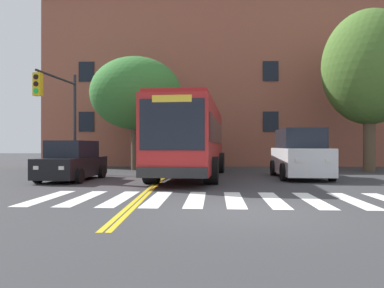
{
  "coord_description": "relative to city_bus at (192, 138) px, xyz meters",
  "views": [
    {
      "loc": [
        -1.18,
        -8.52,
        1.52
      ],
      "look_at": [
        -1.46,
        8.44,
        1.56
      ],
      "focal_mm": 35.0,
      "sensor_mm": 36.0,
      "label": 1
    }
  ],
  "objects": [
    {
      "name": "ground_plane",
      "position": [
        1.49,
        -9.47,
        -1.87
      ],
      "size": [
        120.0,
        120.0,
        0.0
      ],
      "primitive_type": "plane",
      "color": "#38383A"
    },
    {
      "name": "car_black_near_lane",
      "position": [
        -5.1,
        -2.0,
        -1.08
      ],
      "size": [
        2.25,
        4.22,
        1.7
      ],
      "color": "black",
      "rests_on": "ground"
    },
    {
      "name": "lane_line_yellow_outer",
      "position": [
        -1.25,
        6.43,
        -1.87
      ],
      "size": [
        0.12,
        36.0,
        0.01
      ],
      "primitive_type": "cube",
      "color": "gold",
      "rests_on": "ground"
    },
    {
      "name": "crosswalk",
      "position": [
        0.78,
        -7.57,
        -1.86
      ],
      "size": [
        10.27,
        3.63,
        0.01
      ],
      "color": "white",
      "rests_on": "ground"
    },
    {
      "name": "street_tree_curbside_large",
      "position": [
        10.22,
        3.8,
        4.14
      ],
      "size": [
        6.74,
        6.36,
        9.38
      ],
      "color": "brown",
      "rests_on": "ground"
    },
    {
      "name": "city_bus",
      "position": [
        0.0,
        0.0,
        0.0
      ],
      "size": [
        3.7,
        11.34,
        3.46
      ],
      "color": "#B22323",
      "rests_on": "ground"
    },
    {
      "name": "traffic_light_far_corner",
      "position": [
        -6.43,
        0.14,
        1.65
      ],
      "size": [
        0.68,
        3.88,
        5.25
      ],
      "color": "#28282D",
      "rests_on": "ground"
    },
    {
      "name": "lane_line_yellow_inner",
      "position": [
        -1.41,
        6.43,
        -1.87
      ],
      "size": [
        0.12,
        36.0,
        0.01
      ],
      "primitive_type": "cube",
      "color": "gold",
      "rests_on": "ground"
    },
    {
      "name": "car_white_far_lane",
      "position": [
        4.98,
        -0.79,
        -0.79
      ],
      "size": [
        2.41,
        4.86,
        2.26
      ],
      "color": "white",
      "rests_on": "ground"
    },
    {
      "name": "building_facade",
      "position": [
        5.42,
        11.65,
        4.49
      ],
      "size": [
        32.58,
        6.67,
        12.7
      ],
      "color": "#9E5642",
      "rests_on": "ground"
    },
    {
      "name": "street_tree_curbside_small",
      "position": [
        -3.49,
        4.77,
        2.78
      ],
      "size": [
        6.1,
        5.84,
        6.88
      ],
      "color": "#4C3D2D",
      "rests_on": "ground"
    },
    {
      "name": "car_navy_behind_bus",
      "position": [
        0.29,
        8.55,
        -1.08
      ],
      "size": [
        2.11,
        4.05,
        1.72
      ],
      "color": "navy",
      "rests_on": "ground"
    }
  ]
}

